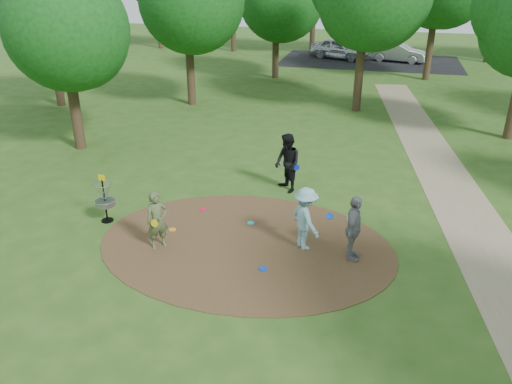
# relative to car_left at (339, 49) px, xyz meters

# --- Properties ---
(ground) EXTENTS (100.00, 100.00, 0.00)m
(ground) POSITION_rel_car_left_xyz_m (0.54, -30.59, -0.80)
(ground) COLOR #2D5119
(ground) RESTS_ON ground
(dirt_clearing) EXTENTS (8.40, 8.40, 0.02)m
(dirt_clearing) POSITION_rel_car_left_xyz_m (0.54, -30.59, -0.79)
(dirt_clearing) COLOR #47301C
(dirt_clearing) RESTS_ON ground
(footpath) EXTENTS (7.55, 39.89, 0.01)m
(footpath) POSITION_rel_car_left_xyz_m (7.04, -28.59, -0.80)
(footpath) COLOR #8C7A5B
(footpath) RESTS_ON ground
(parking_lot) EXTENTS (14.00, 8.00, 0.01)m
(parking_lot) POSITION_rel_car_left_xyz_m (2.54, -0.59, -0.80)
(parking_lot) COLOR black
(parking_lot) RESTS_ON ground
(player_observer_with_disc) EXTENTS (0.71, 0.71, 1.67)m
(player_observer_with_disc) POSITION_rel_car_left_xyz_m (-1.76, -31.30, 0.03)
(player_observer_with_disc) COLOR #4D5C35
(player_observer_with_disc) RESTS_ON ground
(player_throwing_with_disc) EXTENTS (1.42, 1.33, 1.81)m
(player_throwing_with_disc) POSITION_rel_car_left_xyz_m (2.18, -30.34, 0.10)
(player_throwing_with_disc) COLOR #80B5C0
(player_throwing_with_disc) RESTS_ON ground
(player_walking_with_disc) EXTENTS (1.23, 1.26, 2.04)m
(player_walking_with_disc) POSITION_rel_car_left_xyz_m (0.95, -26.70, 0.22)
(player_walking_with_disc) COLOR black
(player_walking_with_disc) RESTS_ON ground
(player_waiting_with_disc) EXTENTS (0.58, 1.12, 1.84)m
(player_waiting_with_disc) POSITION_rel_car_left_xyz_m (3.49, -30.59, 0.12)
(player_waiting_with_disc) COLOR gray
(player_waiting_with_disc) RESTS_ON ground
(disc_ground_cyan) EXTENTS (0.22, 0.22, 0.02)m
(disc_ground_cyan) POSITION_rel_car_left_xyz_m (0.37, -29.37, -0.77)
(disc_ground_cyan) COLOR #18ADC5
(disc_ground_cyan) RESTS_ON dirt_clearing
(disc_ground_blue) EXTENTS (0.22, 0.22, 0.02)m
(disc_ground_blue) POSITION_rel_car_left_xyz_m (1.33, -31.70, -0.77)
(disc_ground_blue) COLOR #0B37C9
(disc_ground_blue) RESTS_ON dirt_clearing
(disc_ground_red) EXTENTS (0.22, 0.22, 0.02)m
(disc_ground_red) POSITION_rel_car_left_xyz_m (-1.37, -28.86, -0.77)
(disc_ground_red) COLOR red
(disc_ground_red) RESTS_ON dirt_clearing
(car_left) EXTENTS (5.07, 3.40, 1.60)m
(car_left) POSITION_rel_car_left_xyz_m (0.00, 0.00, 0.00)
(car_left) COLOR #B7BBC0
(car_left) RESTS_ON ground
(car_right) EXTENTS (4.53, 2.35, 1.42)m
(car_right) POSITION_rel_car_left_xyz_m (4.71, -0.26, -0.09)
(car_right) COLOR #B3B3BB
(car_right) RESTS_ON ground
(disc_ground_orange) EXTENTS (0.22, 0.22, 0.02)m
(disc_ground_orange) POSITION_rel_car_left_xyz_m (-1.78, -30.35, -0.77)
(disc_ground_orange) COLOR orange
(disc_ground_orange) RESTS_ON dirt_clearing
(disc_golf_basket) EXTENTS (0.63, 0.63, 1.54)m
(disc_golf_basket) POSITION_rel_car_left_xyz_m (-3.96, -30.29, 0.07)
(disc_golf_basket) COLOR black
(disc_golf_basket) RESTS_ON ground
(tree_ring) EXTENTS (37.40, 45.60, 8.77)m
(tree_ring) POSITION_rel_car_left_xyz_m (3.05, -22.29, 4.41)
(tree_ring) COLOR #332316
(tree_ring) RESTS_ON ground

